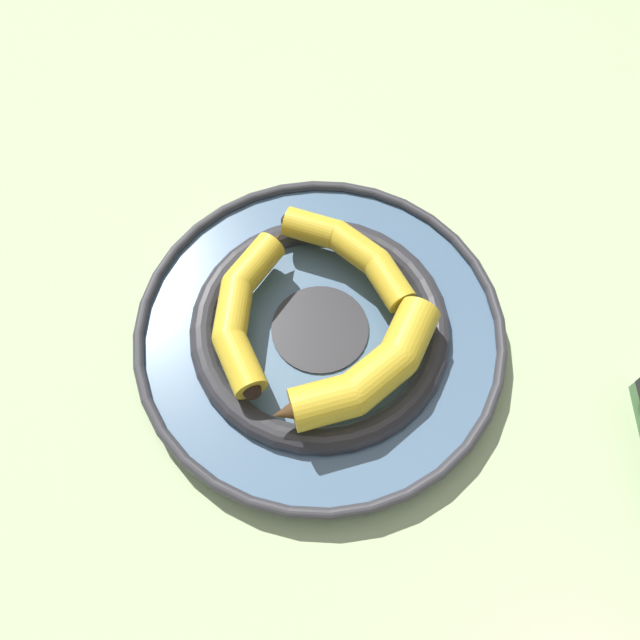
{
  "coord_description": "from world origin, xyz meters",
  "views": [
    {
      "loc": [
        0.07,
        -0.3,
        0.58
      ],
      "look_at": [
        0.02,
        -0.03,
        0.04
      ],
      "focal_mm": 35.0,
      "sensor_mm": 36.0,
      "label": 1
    }
  ],
  "objects_px": {
    "decorative_bowl": "(320,330)",
    "banana_c": "(243,308)",
    "banana_b": "(355,254)",
    "banana_a": "(368,373)"
  },
  "relations": [
    {
      "from": "decorative_bowl",
      "to": "banana_c",
      "type": "height_order",
      "value": "banana_c"
    },
    {
      "from": "decorative_bowl",
      "to": "banana_b",
      "type": "distance_m",
      "value": 0.08
    },
    {
      "from": "decorative_bowl",
      "to": "banana_b",
      "type": "relative_size",
      "value": 2.45
    },
    {
      "from": "banana_a",
      "to": "banana_c",
      "type": "distance_m",
      "value": 0.14
    },
    {
      "from": "decorative_bowl",
      "to": "banana_a",
      "type": "height_order",
      "value": "banana_a"
    },
    {
      "from": "banana_a",
      "to": "banana_b",
      "type": "xyz_separation_m",
      "value": [
        -0.03,
        0.13,
        -0.0
      ]
    },
    {
      "from": "banana_a",
      "to": "banana_c",
      "type": "bearing_deg",
      "value": 109.47
    },
    {
      "from": "decorative_bowl",
      "to": "banana_c",
      "type": "bearing_deg",
      "value": -175.8
    },
    {
      "from": "banana_a",
      "to": "decorative_bowl",
      "type": "bearing_deg",
      "value": 84.2
    },
    {
      "from": "decorative_bowl",
      "to": "banana_a",
      "type": "bearing_deg",
      "value": -47.09
    }
  ]
}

